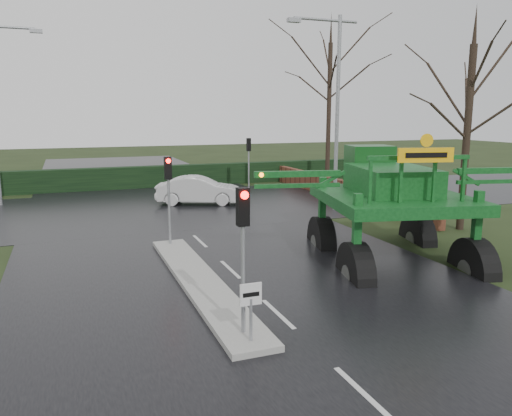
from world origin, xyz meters
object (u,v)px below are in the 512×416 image
object	(u,v)px
traffic_signal_near	(243,230)
traffic_signal_mid	(168,182)
street_light_right	(333,96)
white_sedan	(199,204)
traffic_signal_far	(249,152)
crop_sprayer	(355,193)
keep_left_sign	(251,303)

from	to	relation	value
traffic_signal_near	traffic_signal_mid	distance (m)	8.50
traffic_signal_near	street_light_right	size ratio (longest dim) A/B	0.35
white_sedan	traffic_signal_far	bearing A→B (deg)	-29.25
crop_sprayer	white_sedan	distance (m)	14.51
street_light_right	white_sedan	bearing A→B (deg)	144.36
street_light_right	crop_sprayer	bearing A→B (deg)	-115.22
traffic_signal_far	crop_sprayer	world-z (taller)	crop_sprayer
keep_left_sign	traffic_signal_far	distance (m)	22.93
traffic_signal_far	crop_sprayer	bearing A→B (deg)	80.64
keep_left_sign	traffic_signal_far	xyz separation A→B (m)	(7.80, 21.51, 1.53)
traffic_signal_mid	white_sedan	bearing A→B (deg)	68.79
street_light_right	white_sedan	xyz separation A→B (m)	(-6.06, 4.34, -5.99)
traffic_signal_near	white_sedan	size ratio (longest dim) A/B	0.73
traffic_signal_mid	crop_sprayer	distance (m)	7.21
traffic_signal_mid	white_sedan	size ratio (longest dim) A/B	0.73
traffic_signal_near	traffic_signal_mid	size ratio (longest dim) A/B	1.00
traffic_signal_mid	crop_sprayer	world-z (taller)	crop_sprayer
traffic_signal_near	traffic_signal_mid	xyz separation A→B (m)	(0.00, 8.50, 0.00)
street_light_right	traffic_signal_near	bearing A→B (deg)	-126.13
traffic_signal_far	white_sedan	size ratio (longest dim) A/B	0.73
street_light_right	crop_sprayer	xyz separation A→B (m)	(-4.64, -9.84, -3.32)
keep_left_sign	crop_sprayer	distance (m)	6.29
traffic_signal_near	crop_sprayer	world-z (taller)	crop_sprayer
traffic_signal_far	traffic_signal_near	bearing A→B (deg)	69.64
traffic_signal_near	keep_left_sign	bearing A→B (deg)	-90.00
crop_sprayer	street_light_right	bearing A→B (deg)	77.59
traffic_signal_mid	street_light_right	distance (m)	11.05
keep_left_sign	traffic_signal_near	bearing A→B (deg)	90.00
keep_left_sign	crop_sprayer	bearing A→B (deg)	36.98
traffic_signal_mid	white_sedan	distance (m)	9.84
keep_left_sign	traffic_signal_mid	distance (m)	9.12
keep_left_sign	traffic_signal_mid	world-z (taller)	traffic_signal_mid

